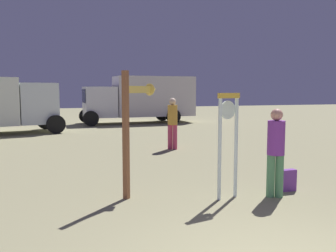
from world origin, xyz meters
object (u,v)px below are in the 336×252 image
Objects in this scene: backpack at (288,180)px; person_distant at (172,121)px; arrow_sign at (136,114)px; standing_clock at (228,135)px; box_truck_far at (142,98)px; person_near_clock at (276,148)px.

backpack is 0.25× the size of person_distant.
arrow_sign reaches higher than person_distant.
arrow_sign is 1.36× the size of person_distant.
box_truck_far is (2.13, 16.35, 0.35)m from standing_clock.
backpack is 5.90m from person_distant.
person_distant is (0.78, 5.90, -0.24)m from standing_clock.
standing_clock is 1.13× the size of person_distant.
backpack is at bearing -92.36° from box_truck_far.
arrow_sign is at bearing 154.96° from standing_clock.
standing_clock is 16.49m from box_truck_far.
person_near_clock is 0.24× the size of box_truck_far.
box_truck_far is at bearing 82.57° from standing_clock.
arrow_sign reaches higher than backpack.
box_truck_far is at bearing 82.61° from person_distant.
person_distant is 10.56m from box_truck_far.
box_truck_far is at bearing 87.64° from backpack.
arrow_sign is 16.03m from box_truck_far.
backpack is 0.06× the size of box_truck_far.
box_truck_far is (1.20, 16.56, 0.63)m from person_near_clock.
box_truck_far is (0.67, 16.26, 1.39)m from backpack.
arrow_sign is at bearing 159.17° from person_near_clock.
backpack is at bearing 29.80° from person_near_clock.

